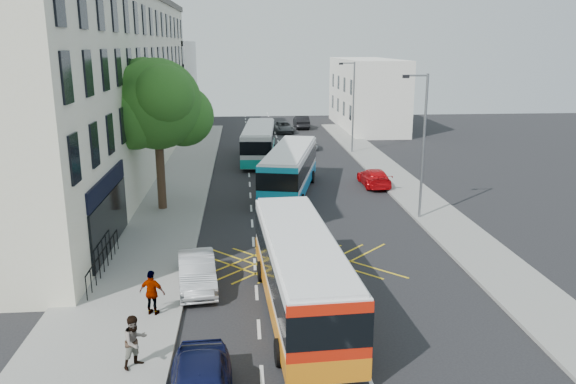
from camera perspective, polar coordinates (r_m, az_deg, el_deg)
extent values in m
plane|color=black|center=(20.58, 6.22, -13.33)|extent=(120.00, 120.00, 0.00)
cube|color=gray|center=(34.51, -12.59, -1.71)|extent=(5.00, 70.00, 0.15)
cube|color=gray|center=(35.94, 13.56, -1.11)|extent=(3.00, 70.00, 0.15)
cube|color=beige|center=(43.66, -18.68, 9.88)|extent=(8.00, 45.00, 13.00)
cube|color=black|center=(27.29, -17.93, 0.78)|extent=(0.12, 7.00, 0.90)
cube|color=black|center=(27.76, -17.63, -2.82)|extent=(0.12, 7.00, 2.60)
cube|color=silver|center=(73.68, -12.98, 10.81)|extent=(8.00, 20.00, 10.00)
cube|color=silver|center=(67.64, 7.96, 9.86)|extent=(6.00, 18.00, 8.00)
cylinder|color=#382619|center=(33.95, -12.81, 1.98)|extent=(0.50, 0.50, 4.40)
sphere|color=#255E1A|center=(33.32, -13.20, 8.70)|extent=(5.20, 5.20, 5.20)
sphere|color=#255E1A|center=(34.02, -10.58, 7.60)|extent=(3.60, 3.60, 3.60)
sphere|color=#255E1A|center=(32.99, -15.37, 7.46)|extent=(3.80, 3.80, 3.80)
sphere|color=#255E1A|center=(31.90, -12.52, 9.57)|extent=(3.40, 3.40, 3.40)
sphere|color=#255E1A|center=(34.44, -14.38, 10.49)|extent=(3.20, 3.20, 3.20)
cylinder|color=slate|center=(31.89, 13.60, 4.42)|extent=(0.14, 0.14, 8.00)
cylinder|color=slate|center=(31.26, 12.97, 11.46)|extent=(1.20, 0.10, 0.10)
cube|color=black|center=(31.09, 11.89, 11.41)|extent=(0.35, 0.15, 0.18)
cylinder|color=slate|center=(51.07, 6.65, 8.50)|extent=(0.14, 0.14, 8.00)
cylinder|color=slate|center=(50.68, 6.10, 12.89)|extent=(1.20, 0.10, 0.10)
cube|color=black|center=(50.58, 5.41, 12.85)|extent=(0.35, 0.15, 0.18)
cube|color=silver|center=(20.83, 1.24, -7.96)|extent=(2.97, 10.71, 2.55)
cube|color=silver|center=(20.36, 1.27, -4.52)|extent=(2.77, 10.48, 0.12)
cube|color=black|center=(20.70, 1.25, -7.04)|extent=(3.03, 10.77, 1.06)
cube|color=orange|center=(21.19, 1.23, -10.18)|extent=(3.02, 10.76, 0.72)
cube|color=red|center=(16.17, 4.25, -15.04)|extent=(2.45, 0.23, 2.41)
cube|color=#FF0C0C|center=(16.36, 0.78, -17.37)|extent=(0.25, 0.07, 0.25)
cube|color=#FF0C0C|center=(16.71, 7.55, -16.76)|extent=(0.25, 0.07, 0.25)
cylinder|color=black|center=(23.80, -2.76, -8.06)|extent=(0.32, 0.88, 0.87)
cylinder|color=black|center=(24.11, 3.00, -7.76)|extent=(0.32, 0.88, 0.87)
cylinder|color=black|center=(18.06, -0.87, -15.98)|extent=(0.32, 0.88, 0.87)
cylinder|color=black|center=(18.46, 6.84, -15.35)|extent=(0.32, 0.88, 0.87)
cube|color=silver|center=(37.38, 0.19, 2.37)|extent=(4.73, 10.92, 2.57)
cube|color=silver|center=(37.12, 0.19, 4.38)|extent=(4.50, 10.67, 0.12)
cube|color=black|center=(37.31, 0.19, 2.92)|extent=(4.81, 10.99, 1.06)
cube|color=#0E76AD|center=(37.59, 0.19, 1.04)|extent=(4.79, 10.98, 0.73)
cube|color=#0E8DAE|center=(32.29, -1.12, 0.41)|extent=(2.42, 0.65, 2.42)
cube|color=#FF0C0C|center=(32.62, -2.78, -0.69)|extent=(0.26, 0.11, 0.25)
cube|color=#FF0C0C|center=(32.32, 0.56, -0.82)|extent=(0.26, 0.11, 0.25)
cylinder|color=black|center=(40.62, -0.93, 1.66)|extent=(0.46, 0.91, 0.87)
cylinder|color=black|center=(40.32, 2.47, 1.55)|extent=(0.46, 0.91, 0.87)
cylinder|color=black|center=(34.44, -2.64, -0.77)|extent=(0.46, 0.91, 0.87)
cylinder|color=black|center=(34.08, 1.36, -0.93)|extent=(0.46, 0.91, 0.87)
cube|color=silver|center=(48.14, -2.97, 5.13)|extent=(3.19, 10.62, 2.52)
cube|color=silver|center=(47.93, -2.99, 6.67)|extent=(2.98, 10.40, 0.11)
cube|color=black|center=(48.08, -2.98, 5.55)|extent=(3.25, 10.69, 1.05)
cube|color=#0DA898|center=(48.29, -2.96, 4.10)|extent=(3.24, 10.68, 0.71)
cube|color=silver|center=(43.02, -3.30, 3.99)|extent=(2.42, 0.29, 2.38)
cube|color=#FF0C0C|center=(43.20, -4.53, 3.11)|extent=(0.25, 0.08, 0.25)
cube|color=#FF0C0C|center=(43.10, -2.04, 3.12)|extent=(0.25, 0.08, 0.25)
cylinder|color=black|center=(51.22, -4.14, 4.37)|extent=(0.33, 0.87, 0.86)
cylinder|color=black|center=(51.11, -1.47, 4.38)|extent=(0.33, 0.87, 0.86)
cylinder|color=black|center=(44.98, -4.68, 2.90)|extent=(0.33, 0.87, 0.86)
cylinder|color=black|center=(44.85, -1.65, 2.91)|extent=(0.33, 0.87, 0.86)
cylinder|color=black|center=(18.80, 3.61, -15.14)|extent=(0.29, 0.60, 0.60)
cylinder|color=black|center=(20.01, 4.29, -13.17)|extent=(0.29, 0.60, 0.60)
cube|color=black|center=(19.27, 3.98, -13.39)|extent=(0.54, 1.13, 0.21)
cube|color=black|center=(19.40, 4.10, -12.64)|extent=(0.38, 0.48, 0.19)
cube|color=black|center=(19.01, 3.87, -13.40)|extent=(0.37, 0.52, 0.09)
cylinder|color=slate|center=(19.81, 4.29, -12.33)|extent=(0.18, 0.40, 0.79)
cylinder|color=slate|center=(19.54, 4.24, -11.66)|extent=(0.55, 0.21, 0.04)
cube|color=gold|center=(18.56, 3.54, -14.81)|extent=(0.17, 0.07, 0.12)
imported|color=black|center=(19.06, 3.97, -12.49)|extent=(0.68, 0.55, 1.61)
sphere|color=#99999E|center=(18.75, 4.01, -10.61)|extent=(0.28, 0.28, 0.28)
imported|color=#9C9FA3|center=(23.40, -9.22, -8.00)|extent=(1.92, 4.28, 1.36)
imported|color=red|center=(39.78, 8.73, 1.47)|extent=(1.80, 4.27, 1.23)
imported|color=#3D4144|center=(63.61, -0.47, 6.61)|extent=(2.31, 4.45, 1.20)
imported|color=#999CA0|center=(53.72, 1.97, 5.13)|extent=(1.84, 3.92, 1.30)
imported|color=black|center=(66.97, 1.36, 7.15)|extent=(1.64, 4.56, 1.49)
imported|color=gray|center=(18.11, -15.28, -14.43)|extent=(1.02, 1.02, 1.67)
imported|color=gray|center=(21.12, -13.63, -9.91)|extent=(1.07, 0.70, 1.68)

